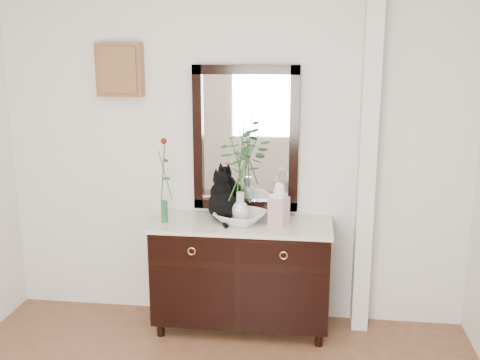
# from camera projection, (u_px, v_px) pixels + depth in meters

# --- Properties ---
(wall_back) EXTENTS (3.60, 0.04, 2.70)m
(wall_back) POSITION_uv_depth(u_px,v_px,m) (233.00, 150.00, 4.28)
(wall_back) COLOR silver
(wall_back) RESTS_ON ground
(pilaster) EXTENTS (0.12, 0.20, 2.70)m
(pilaster) POSITION_uv_depth(u_px,v_px,m) (367.00, 155.00, 4.08)
(pilaster) COLOR silver
(pilaster) RESTS_ON ground
(sideboard) EXTENTS (1.33, 0.52, 0.82)m
(sideboard) POSITION_uv_depth(u_px,v_px,m) (242.00, 270.00, 4.23)
(sideboard) COLOR black
(sideboard) RESTS_ON ground
(wall_mirror) EXTENTS (0.80, 0.06, 1.10)m
(wall_mirror) POSITION_uv_depth(u_px,v_px,m) (246.00, 139.00, 4.24)
(wall_mirror) COLOR black
(wall_mirror) RESTS_ON wall_back
(key_cabinet) EXTENTS (0.35, 0.10, 0.40)m
(key_cabinet) POSITION_uv_depth(u_px,v_px,m) (120.00, 70.00, 4.21)
(key_cabinet) COLOR brown
(key_cabinet) RESTS_ON wall_back
(cat) EXTENTS (0.35, 0.38, 0.36)m
(cat) POSITION_uv_depth(u_px,v_px,m) (222.00, 196.00, 4.20)
(cat) COLOR black
(cat) RESTS_ON sideboard
(lotus_bowl) EXTENTS (0.47, 0.47, 0.09)m
(lotus_bowl) POSITION_uv_depth(u_px,v_px,m) (240.00, 217.00, 4.13)
(lotus_bowl) COLOR white
(lotus_bowl) RESTS_ON sideboard
(vase_branches) EXTENTS (0.36, 0.36, 0.75)m
(vase_branches) POSITION_uv_depth(u_px,v_px,m) (240.00, 171.00, 4.04)
(vase_branches) COLOR silver
(vase_branches) RESTS_ON lotus_bowl
(bud_vase_rose) EXTENTS (0.09, 0.09, 0.65)m
(bud_vase_rose) POSITION_uv_depth(u_px,v_px,m) (163.00, 180.00, 4.09)
(bud_vase_rose) COLOR #275E30
(bud_vase_rose) RESTS_ON sideboard
(ginger_jar) EXTENTS (0.16, 0.16, 0.33)m
(ginger_jar) POSITION_uv_depth(u_px,v_px,m) (279.00, 203.00, 4.06)
(ginger_jar) COLOR white
(ginger_jar) RESTS_ON sideboard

